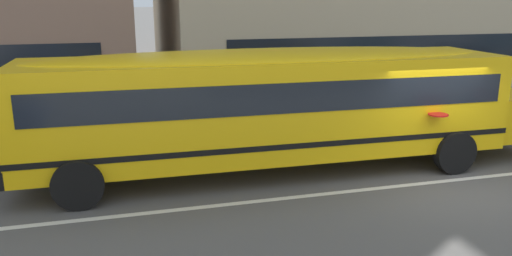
% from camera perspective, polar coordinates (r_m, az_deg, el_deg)
% --- Properties ---
extents(ground_plane, '(400.00, 400.00, 0.00)m').
position_cam_1_polar(ground_plane, '(12.20, 20.27, -5.71)').
color(ground_plane, '#54514F').
extents(sidewalk_far, '(120.00, 3.00, 0.01)m').
position_cam_1_polar(sidewalk_far, '(19.20, 6.12, 2.40)').
color(sidewalk_far, gray).
rests_on(sidewalk_far, ground_plane).
extents(lane_centreline, '(110.00, 0.16, 0.01)m').
position_cam_1_polar(lane_centreline, '(12.20, 20.27, -5.70)').
color(lane_centreline, silver).
rests_on(lane_centreline, ground_plane).
extents(school_bus, '(13.02, 3.19, 2.90)m').
position_cam_1_polar(school_bus, '(11.78, 2.59, 3.22)').
color(school_bus, yellow).
rests_on(school_bus, ground_plane).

